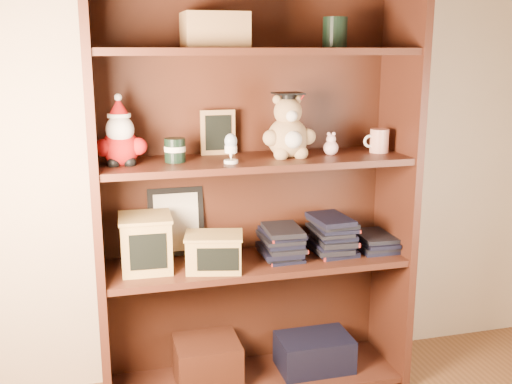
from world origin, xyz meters
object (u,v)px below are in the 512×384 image
grad_teddy_bear (288,132)px  treats_box (146,243)px  teacher_mug (379,141)px  bookcase (252,199)px

grad_teddy_bear → treats_box: (-0.54, 0.01, -0.39)m
teacher_mug → treats_box: (-0.92, -0.00, -0.34)m
bookcase → grad_teddy_bear: size_ratio=6.46×
grad_teddy_bear → teacher_mug: (0.38, 0.01, -0.05)m
grad_teddy_bear → teacher_mug: bearing=1.1°
bookcase → treats_box: (-0.42, -0.05, -0.12)m
bookcase → treats_box: 0.44m
grad_teddy_bear → bookcase: bearing=155.1°
grad_teddy_bear → teacher_mug: 0.38m
bookcase → teacher_mug: bearing=-5.8°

